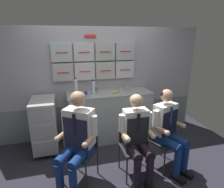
{
  "coord_description": "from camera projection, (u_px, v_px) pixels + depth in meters",
  "views": [
    {
      "loc": [
        -0.66,
        -2.23,
        1.98
      ],
      "look_at": [
        0.06,
        0.5,
        1.11
      ],
      "focal_mm": 30.43,
      "sensor_mm": 36.0,
      "label": 1
    }
  ],
  "objects": [
    {
      "name": "folding_chair_right",
      "position": [
        133.0,
        139.0,
        2.79
      ],
      "size": [
        0.4,
        0.4,
        0.85
      ],
      "color": "#2D2D33",
      "rests_on": "ground"
    },
    {
      "name": "ground",
      "position": [
        117.0,
        177.0,
        2.81
      ],
      "size": [
        4.8,
        4.8,
        0.04
      ],
      "primitive_type": "cube",
      "color": "#2A2833"
    },
    {
      "name": "galley_counter",
      "position": [
        110.0,
        116.0,
        3.71
      ],
      "size": [
        1.59,
        0.53,
        0.96
      ],
      "color": "#A9AFB0",
      "rests_on": "ground"
    },
    {
      "name": "crew_member_near_trolley",
      "position": [
        169.0,
        127.0,
        2.8
      ],
      "size": [
        0.54,
        0.66,
        1.25
      ],
      "color": "black",
      "rests_on": "ground"
    },
    {
      "name": "water_bottle_short",
      "position": [
        76.0,
        87.0,
        3.36
      ],
      "size": [
        0.06,
        0.06,
        0.32
      ],
      "color": "silver",
      "rests_on": "galley_counter"
    },
    {
      "name": "water_bottle_tall",
      "position": [
        94.0,
        87.0,
        3.45
      ],
      "size": [
        0.06,
        0.06,
        0.27
      ],
      "color": "white",
      "rests_on": "galley_counter"
    },
    {
      "name": "folding_chair_left",
      "position": [
        83.0,
        144.0,
        2.68
      ],
      "size": [
        0.56,
        0.56,
        0.85
      ],
      "color": "#2D2D33",
      "rests_on": "ground"
    },
    {
      "name": "crew_member_right",
      "position": [
        137.0,
        135.0,
        2.6
      ],
      "size": [
        0.48,
        0.59,
        1.24
      ],
      "color": "black",
      "rests_on": "ground"
    },
    {
      "name": "folding_chair_near_trolley",
      "position": [
        159.0,
        133.0,
        2.97
      ],
      "size": [
        0.52,
        0.52,
        0.85
      ],
      "color": "#2D2D33",
      "rests_on": "ground"
    },
    {
      "name": "galley_bulkhead",
      "position": [
        98.0,
        84.0,
        3.75
      ],
      "size": [
        4.2,
        0.14,
        2.15
      ],
      "color": "#A7A6AF",
      "rests_on": "ground"
    },
    {
      "name": "crew_member_left",
      "position": [
        77.0,
        136.0,
        2.48
      ],
      "size": [
        0.64,
        0.71,
        1.31
      ],
      "color": "black",
      "rests_on": "ground"
    },
    {
      "name": "espresso_cup_small",
      "position": [
        86.0,
        93.0,
        3.42
      ],
      "size": [
        0.06,
        0.06,
        0.06
      ],
      "color": "navy",
      "rests_on": "galley_counter"
    },
    {
      "name": "service_trolley",
      "position": [
        45.0,
        124.0,
        3.31
      ],
      "size": [
        0.4,
        0.65,
        0.96
      ],
      "color": "black",
      "rests_on": "ground"
    },
    {
      "name": "paper_cup_tan",
      "position": [
        95.0,
        89.0,
        3.66
      ],
      "size": [
        0.07,
        0.07,
        0.08
      ],
      "color": "navy",
      "rests_on": "galley_counter"
    },
    {
      "name": "snack_banana",
      "position": [
        115.0,
        92.0,
        3.54
      ],
      "size": [
        0.17,
        0.1,
        0.04
      ],
      "color": "yellow",
      "rests_on": "galley_counter"
    },
    {
      "name": "coffee_cup_spare",
      "position": [
        127.0,
        89.0,
        3.69
      ],
      "size": [
        0.07,
        0.07,
        0.08
      ],
      "color": "tan",
      "rests_on": "galley_counter"
    }
  ]
}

